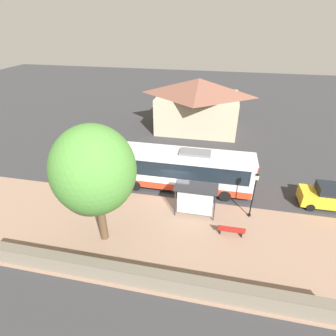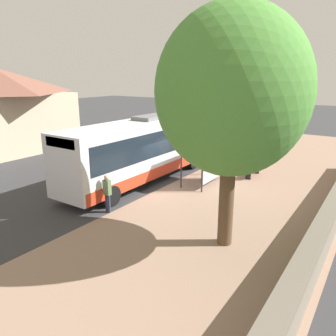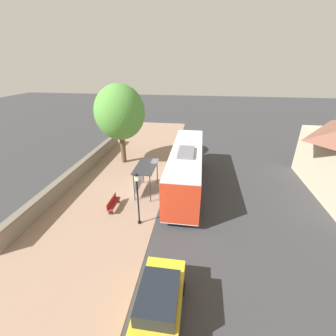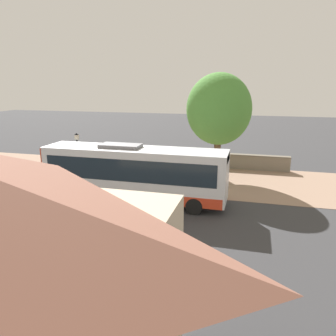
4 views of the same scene
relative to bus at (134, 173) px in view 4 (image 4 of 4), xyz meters
name	(u,v)px [view 4 (image 4 of 4)]	position (x,y,z in m)	size (l,w,h in m)	color
ground_plane	(150,193)	(-1.73, 0.47, -1.94)	(120.00, 120.00, 0.00)	#353538
sidewalk_plaza	(167,176)	(-6.23, 0.47, -1.93)	(9.00, 44.00, 0.02)	#937560
stone_wall	(178,158)	(-10.28, 0.47, -1.26)	(0.60, 20.00, 1.34)	slate
bus	(134,173)	(0.00, 0.00, 0.00)	(2.66, 11.76, 3.75)	silver
bus_shelter	(133,159)	(-3.37, -1.37, 0.08)	(1.59, 3.25, 2.45)	#2D2D33
pedestrian	(212,184)	(-1.58, 4.80, -0.88)	(0.34, 0.24, 1.78)	#2D3347
bench	(109,170)	(-5.17, -4.15, -1.45)	(0.40, 1.85, 0.88)	maroon
street_lamp_near	(78,154)	(-2.77, -5.56, 0.38)	(0.28, 0.28, 3.88)	black
shade_tree	(219,109)	(-7.18, 4.47, 3.54)	(5.09, 5.09, 8.31)	brown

